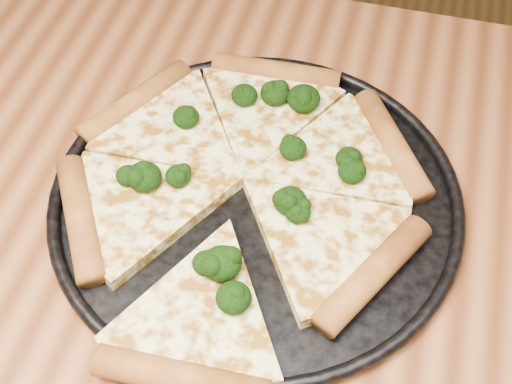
# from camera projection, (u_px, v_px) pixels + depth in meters

# --- Properties ---
(dining_table) EXTENTS (1.20, 0.90, 0.75)m
(dining_table) POSITION_uv_depth(u_px,v_px,m) (155.00, 343.00, 0.67)
(dining_table) COLOR brown
(dining_table) RESTS_ON ground
(pizza_pan) EXTENTS (0.38, 0.38, 0.02)m
(pizza_pan) POSITION_uv_depth(u_px,v_px,m) (256.00, 197.00, 0.65)
(pizza_pan) COLOR black
(pizza_pan) RESTS_ON dining_table
(pizza) EXTENTS (0.36, 0.38, 0.03)m
(pizza) POSITION_uv_depth(u_px,v_px,m) (241.00, 186.00, 0.65)
(pizza) COLOR #FAF099
(pizza) RESTS_ON pizza_pan
(broccoli_florets) EXTENTS (0.22, 0.27, 0.03)m
(broccoli_florets) POSITION_uv_depth(u_px,v_px,m) (250.00, 171.00, 0.65)
(broccoli_florets) COLOR black
(broccoli_florets) RESTS_ON pizza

